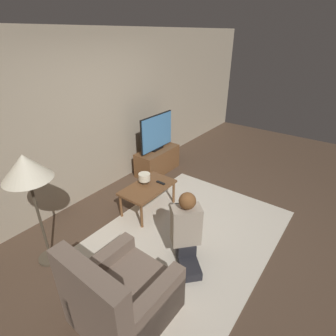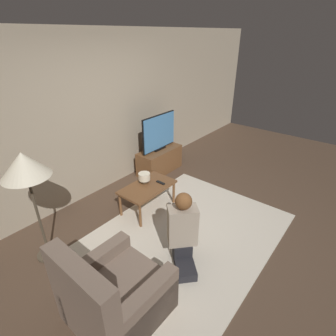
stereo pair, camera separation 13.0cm
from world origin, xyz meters
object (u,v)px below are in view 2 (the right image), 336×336
Objects in this scene: tv at (159,132)px; person_kneeling at (183,229)px; coffee_table at (148,189)px; table_lamp at (144,177)px; floor_lamp at (25,169)px; armchair at (114,296)px.

person_kneeling is (-1.59, -1.74, -0.34)m from tv.
coffee_table is 0.90× the size of person_kneeling.
floor_lamp is at bearing 171.83° from table_lamp.
person_kneeling is at bearing -115.72° from coffee_table.
person_kneeling is (1.01, -1.34, -0.75)m from floor_lamp.
armchair is at bearing -145.43° from table_lamp.
person_kneeling is (1.00, -0.06, 0.19)m from armchair.
person_kneeling is at bearing -53.02° from floor_lamp.
armchair is 1.88m from table_lamp.
coffee_table is at bearing -111.64° from table_lamp.
coffee_table is at bearing -73.13° from person_kneeling.
tv reaches higher than coffee_table.
floor_lamp is 1.59m from armchair.
floor_lamp is 1.84m from person_kneeling.
floor_lamp is 1.52× the size of armchair.
tv is 1.02× the size of coffee_table.
tv reaches higher than table_lamp.
tv reaches higher than person_kneeling.
tv is 2.38m from person_kneeling.
person_kneeling is 5.27× the size of table_lamp.
floor_lamp is at bearing 168.05° from coffee_table.
table_lamp is at bearing -54.65° from armchair.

